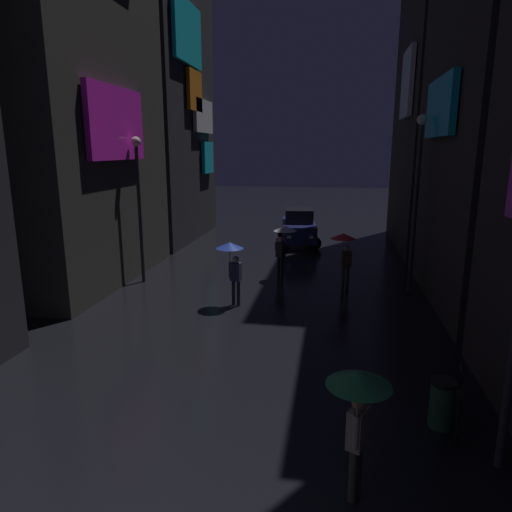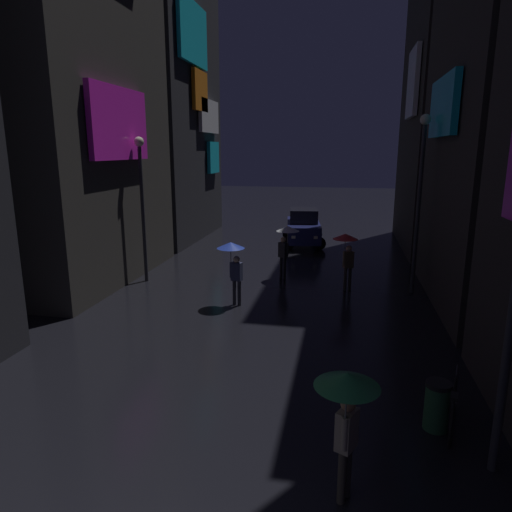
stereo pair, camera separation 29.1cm
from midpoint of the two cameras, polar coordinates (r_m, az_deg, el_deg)
building_left_mid at (r=19.28m, az=-22.05°, el=24.56°), size 4.25×8.50×18.23m
building_left_far at (r=26.93m, az=-10.90°, el=16.93°), size 4.25×8.37×13.74m
pedestrian_midstreet_left_red at (r=16.58m, az=11.72°, el=1.24°), size 0.90×0.90×2.12m
pedestrian_midstreet_centre_blue at (r=14.73m, az=-2.37°, el=0.01°), size 0.90×0.90×2.12m
pedestrian_near_crossing_green at (r=6.69m, az=12.57°, el=-17.28°), size 0.90×0.90×2.12m
pedestrian_foreground_right_clear at (r=17.90m, az=4.26°, el=2.35°), size 0.90×0.90×2.12m
bicycle_parked_at_storefront at (r=9.56m, az=24.23°, el=-17.08°), size 0.52×1.78×0.96m
car_distant at (r=24.78m, az=6.27°, el=3.59°), size 2.59×4.30×1.92m
streetlamp_left_far at (r=17.74m, az=-13.62°, el=7.67°), size 0.36×0.36×5.48m
streetlamp_right_far at (r=16.76m, az=20.30°, el=8.19°), size 0.36×0.36×6.17m
trash_bin at (r=9.40m, az=22.54°, el=-16.89°), size 0.46×0.46×0.93m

